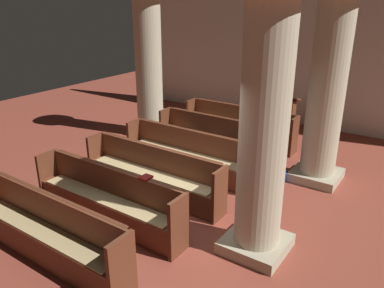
# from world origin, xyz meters

# --- Properties ---
(ground_plane) EXTENTS (19.20, 19.20, 0.00)m
(ground_plane) POSITION_xyz_m (0.00, 0.00, 0.00)
(ground_plane) COLOR brown
(back_wall) EXTENTS (10.00, 0.16, 4.50)m
(back_wall) POSITION_xyz_m (0.00, 6.08, 2.25)
(back_wall) COLOR silver
(back_wall) RESTS_ON ground
(pew_row_0) EXTENTS (2.94, 0.46, 0.91)m
(pew_row_0) POSITION_xyz_m (-0.68, 3.69, 0.48)
(pew_row_0) COLOR brown
(pew_row_0) RESTS_ON ground
(pew_row_1) EXTENTS (2.94, 0.46, 0.91)m
(pew_row_1) POSITION_xyz_m (-0.68, 2.56, 0.48)
(pew_row_1) COLOR brown
(pew_row_1) RESTS_ON ground
(pew_row_2) EXTENTS (2.94, 0.47, 0.91)m
(pew_row_2) POSITION_xyz_m (-0.68, 1.44, 0.48)
(pew_row_2) COLOR brown
(pew_row_2) RESTS_ON ground
(pew_row_3) EXTENTS (2.94, 0.46, 0.91)m
(pew_row_3) POSITION_xyz_m (-0.68, 0.31, 0.48)
(pew_row_3) COLOR brown
(pew_row_3) RESTS_ON ground
(pew_row_4) EXTENTS (2.94, 0.46, 0.91)m
(pew_row_4) POSITION_xyz_m (-0.68, -0.82, 0.48)
(pew_row_4) COLOR brown
(pew_row_4) RESTS_ON ground
(pew_row_5) EXTENTS (2.94, 0.47, 0.91)m
(pew_row_5) POSITION_xyz_m (-0.68, -1.95, 0.48)
(pew_row_5) COLOR brown
(pew_row_5) RESTS_ON ground
(pillar_aisle_side) EXTENTS (0.99, 0.99, 3.76)m
(pillar_aisle_side) POSITION_xyz_m (1.62, 2.69, 1.95)
(pillar_aisle_side) COLOR tan
(pillar_aisle_side) RESTS_ON ground
(pillar_far_side) EXTENTS (0.99, 0.99, 3.76)m
(pillar_far_side) POSITION_xyz_m (-2.93, 2.93, 1.95)
(pillar_far_side) COLOR tan
(pillar_far_side) RESTS_ON ground
(pillar_aisle_rear) EXTENTS (0.95, 0.95, 3.76)m
(pillar_aisle_rear) POSITION_xyz_m (1.62, -0.12, 1.95)
(pillar_aisle_rear) COLOR tan
(pillar_aisle_rear) RESTS_ON ground
(lectern) EXTENTS (0.48, 0.45, 1.08)m
(lectern) POSITION_xyz_m (0.14, 4.93, 0.45)
(lectern) COLOR #562B1A
(lectern) RESTS_ON ground
(hymn_book) EXTENTS (0.15, 0.18, 0.03)m
(hymn_book) POSITION_xyz_m (-0.00, -0.63, 0.93)
(hymn_book) COLOR maroon
(hymn_book) RESTS_ON pew_row_4
(kneeler_box_blue) EXTENTS (0.36, 0.25, 0.20)m
(kneeler_box_blue) POSITION_xyz_m (0.99, 2.18, 0.10)
(kneeler_box_blue) COLOR navy
(kneeler_box_blue) RESTS_ON ground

